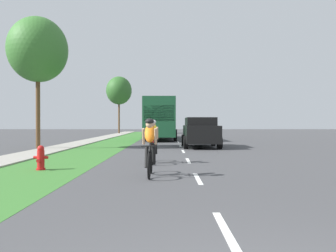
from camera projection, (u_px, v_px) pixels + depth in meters
ground_plane at (180, 146)px, 22.20m from camera, size 120.00×120.00×0.00m
grass_verge at (107, 146)px, 22.20m from camera, size 3.00×70.00×0.01m
sidewalk_concrete at (70, 145)px, 22.20m from camera, size 1.74×70.00×0.10m
lane_markings_center at (178, 142)px, 26.20m from camera, size 0.12×53.49×0.01m
fire_hydrant_red at (40, 158)px, 10.63m from camera, size 0.44×0.38×0.76m
cyclist_lead at (150, 147)px, 9.35m from camera, size 0.42×1.72×1.58m
cyclist_trailing at (153, 141)px, 12.43m from camera, size 0.42×1.72×1.58m
suv_black at (200, 131)px, 20.75m from camera, size 2.15×4.70×1.79m
bus_dark_green at (160, 117)px, 31.22m from camera, size 2.78×11.60×3.48m
street_tree_near at (37, 50)px, 19.26m from camera, size 3.31×3.31×7.40m
street_tree_far at (119, 91)px, 47.53m from camera, size 3.53×3.53×7.91m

